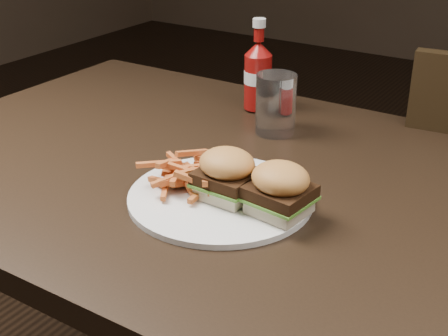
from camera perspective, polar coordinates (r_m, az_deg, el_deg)
The scene contains 7 objects.
dining_table at distance 1.06m, azimuth -0.34°, elevation -0.87°, with size 1.20×0.80×0.04m, color black.
plate at distance 0.95m, azimuth -0.33°, elevation -2.67°, with size 0.28×0.28×0.01m, color white.
sandwich_half_a at distance 0.94m, azimuth 0.27°, elevation -2.05°, with size 0.08×0.07×0.02m, color #F7E4C3.
sandwich_half_b at distance 0.90m, azimuth 5.08°, elevation -3.49°, with size 0.08×0.07×0.02m, color beige.
fries_pile at distance 0.97m, azimuth -2.96°, elevation -0.37°, with size 0.11×0.11×0.04m, color #C54A22, non-canonical shape.
ketchup_bottle at distance 1.30m, azimuth 3.11°, elevation 7.87°, with size 0.06×0.06×0.11m, color maroon.
tumbler at distance 1.18m, azimuth 4.75°, elevation 5.74°, with size 0.08×0.08×0.12m, color white.
Camera 1 is at (0.52, -0.80, 1.21)m, focal length 50.00 mm.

